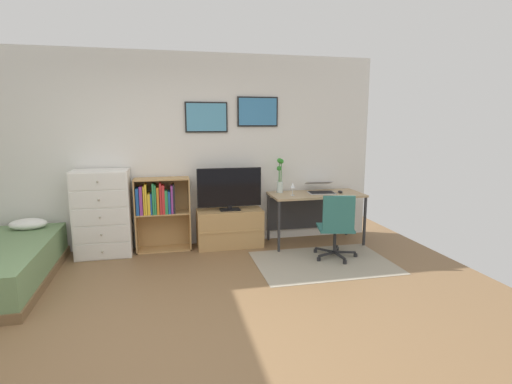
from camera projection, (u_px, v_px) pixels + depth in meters
The scene contains 13 objects.
ground_plane at pixel (170, 330), 3.34m from camera, with size 7.20×7.20×0.00m, color brown.
wall_back_with_posters at pixel (165, 151), 5.43m from camera, with size 6.12×0.09×2.70m.
area_rug at pixel (323, 262), 4.94m from camera, with size 1.70×1.20×0.01m, color #9E937F.
dresser at pixel (103, 213), 5.13m from camera, with size 0.71×0.46×1.15m.
bookshelf at pixel (159, 207), 5.33m from camera, with size 0.74×0.30×1.01m.
tv_stand at pixel (230, 228), 5.56m from camera, with size 0.92×0.41×0.53m.
television at pixel (230, 189), 5.44m from camera, with size 0.90×0.16×0.60m.
desk at pixel (314, 201), 5.74m from camera, with size 1.34×0.63×0.74m.
office_chair at pixel (337, 225), 4.99m from camera, with size 0.58×0.57×0.86m.
laptop at pixel (320, 188), 5.72m from camera, with size 0.42×0.44×0.17m.
computer_mouse at pixel (340, 192), 5.68m from camera, with size 0.06×0.10×0.03m, color #262628.
bamboo_vase at pixel (280, 177), 5.67m from camera, with size 0.10×0.10×0.51m.
wine_glass at pixel (293, 186), 5.47m from camera, with size 0.07×0.07×0.18m.
Camera 1 is at (0.04, -3.16, 1.75)m, focal length 27.37 mm.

